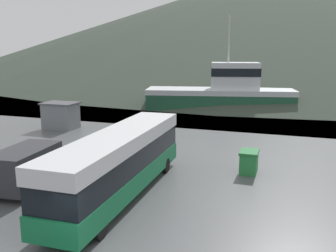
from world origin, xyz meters
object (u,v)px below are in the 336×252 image
(dock_kiosk, at_px, (61,115))
(storage_bin, at_px, (249,162))
(fishing_boat, at_px, (223,92))
(tour_bus, at_px, (120,161))
(delivery_van, at_px, (32,165))

(dock_kiosk, bearing_deg, storage_bin, -21.87)
(fishing_boat, distance_m, dock_kiosk, 20.48)
(storage_bin, bearing_deg, fishing_boat, 104.22)
(fishing_boat, height_order, storage_bin, fishing_boat)
(tour_bus, relative_size, dock_kiosk, 3.84)
(tour_bus, bearing_deg, fishing_boat, 89.08)
(delivery_van, bearing_deg, dock_kiosk, 114.07)
(delivery_van, height_order, dock_kiosk, dock_kiosk)
(dock_kiosk, bearing_deg, fishing_boat, 52.56)
(delivery_van, bearing_deg, tour_bus, -1.64)
(delivery_van, xyz_separation_m, dock_kiosk, (-7.37, 13.50, 0.03))
(fishing_boat, bearing_deg, storage_bin, -178.25)
(fishing_boat, height_order, dock_kiosk, fishing_boat)
(delivery_van, height_order, storage_bin, delivery_van)
(storage_bin, bearing_deg, tour_bus, -134.90)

